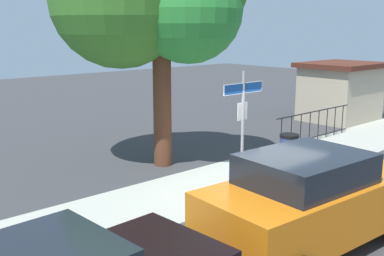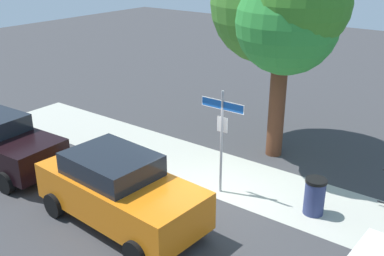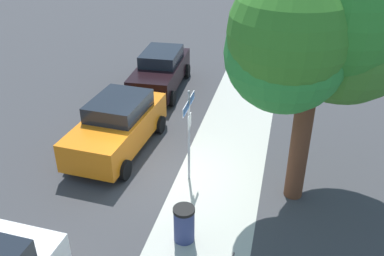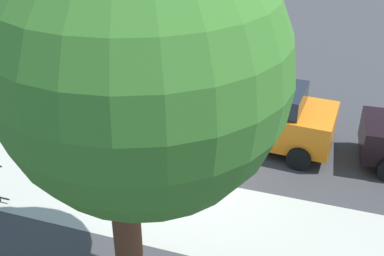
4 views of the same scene
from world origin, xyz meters
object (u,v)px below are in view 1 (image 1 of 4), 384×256
object	(u,v)px
street_sign	(243,112)
car_orange	(312,199)
utility_shed	(340,91)
trash_bin	(289,151)

from	to	relation	value
street_sign	car_orange	bearing A→B (deg)	-112.75
utility_shed	trash_bin	bearing A→B (deg)	-158.81
car_orange	utility_shed	bearing A→B (deg)	32.46
street_sign	car_orange	world-z (taller)	street_sign
street_sign	car_orange	distance (m)	3.17
car_orange	street_sign	bearing A→B (deg)	70.89
trash_bin	car_orange	bearing A→B (deg)	-138.66
car_orange	trash_bin	bearing A→B (deg)	44.99
car_orange	trash_bin	size ratio (longest dim) A/B	4.62
utility_shed	trash_bin	distance (m)	8.06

